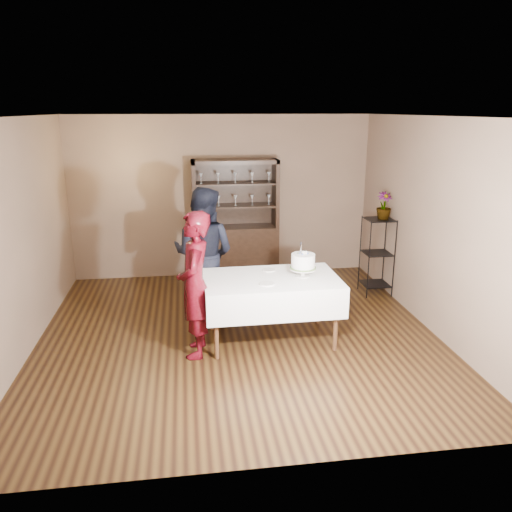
# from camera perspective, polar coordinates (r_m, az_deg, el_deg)

# --- Properties ---
(floor) EXTENTS (5.00, 5.00, 0.00)m
(floor) POSITION_cam_1_polar(r_m,az_deg,el_deg) (6.49, -2.01, -8.93)
(floor) COLOR black
(floor) RESTS_ON ground
(ceiling) EXTENTS (5.00, 5.00, 0.00)m
(ceiling) POSITION_cam_1_polar(r_m,az_deg,el_deg) (5.86, -2.29, 15.66)
(ceiling) COLOR silver
(ceiling) RESTS_ON back_wall
(back_wall) EXTENTS (5.00, 0.02, 2.70)m
(back_wall) POSITION_cam_1_polar(r_m,az_deg,el_deg) (8.47, -3.93, 6.71)
(back_wall) COLOR brown
(back_wall) RESTS_ON floor
(wall_left) EXTENTS (0.02, 5.00, 2.70)m
(wall_left) POSITION_cam_1_polar(r_m,az_deg,el_deg) (6.30, -25.40, 1.71)
(wall_left) COLOR brown
(wall_left) RESTS_ON floor
(wall_right) EXTENTS (0.02, 5.00, 2.70)m
(wall_right) POSITION_cam_1_polar(r_m,az_deg,el_deg) (6.76, 19.49, 3.29)
(wall_right) COLOR brown
(wall_right) RESTS_ON floor
(china_hutch) EXTENTS (1.40, 0.48, 2.00)m
(china_hutch) POSITION_cam_1_polar(r_m,az_deg,el_deg) (8.39, -2.35, 1.86)
(china_hutch) COLOR black
(china_hutch) RESTS_ON floor
(plant_etagere) EXTENTS (0.42, 0.42, 1.20)m
(plant_etagere) POSITION_cam_1_polar(r_m,az_deg,el_deg) (7.89, 13.66, 0.33)
(plant_etagere) COLOR black
(plant_etagere) RESTS_ON floor
(cake_table) EXTENTS (1.65, 1.03, 0.82)m
(cake_table) POSITION_cam_1_polar(r_m,az_deg,el_deg) (6.11, 1.74, -4.21)
(cake_table) COLOR white
(cake_table) RESTS_ON floor
(woman) EXTENTS (0.46, 0.66, 1.71)m
(woman) POSITION_cam_1_polar(r_m,az_deg,el_deg) (5.73, -6.99, -3.31)
(woman) COLOR #3D050B
(woman) RESTS_ON floor
(man) EXTENTS (1.09, 0.99, 1.81)m
(man) POSITION_cam_1_polar(r_m,az_deg,el_deg) (6.74, -6.01, 0.22)
(man) COLOR black
(man) RESTS_ON floor
(cake) EXTENTS (0.32, 0.32, 0.44)m
(cake) POSITION_cam_1_polar(r_m,az_deg,el_deg) (6.06, 5.40, -0.73)
(cake) COLOR silver
(cake) RESTS_ON cake_table
(plate_near) EXTENTS (0.20, 0.20, 0.01)m
(plate_near) POSITION_cam_1_polar(r_m,az_deg,el_deg) (5.81, 1.25, -3.19)
(plate_near) COLOR silver
(plate_near) RESTS_ON cake_table
(plate_far) EXTENTS (0.16, 0.16, 0.01)m
(plate_far) POSITION_cam_1_polar(r_m,az_deg,el_deg) (6.30, 1.48, -1.61)
(plate_far) COLOR silver
(plate_far) RESTS_ON cake_table
(potted_plant) EXTENTS (0.25, 0.25, 0.41)m
(potted_plant) POSITION_cam_1_polar(r_m,az_deg,el_deg) (7.72, 14.42, 5.58)
(potted_plant) COLOR #527437
(potted_plant) RESTS_ON plant_etagere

